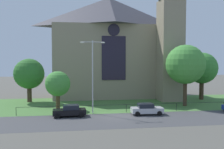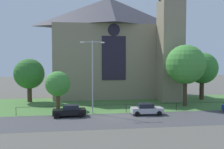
# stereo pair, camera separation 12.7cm
# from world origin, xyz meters

# --- Properties ---
(ground) EXTENTS (160.00, 160.00, 0.00)m
(ground) POSITION_xyz_m (0.00, 10.00, 0.00)
(ground) COLOR #56544C
(road_asphalt) EXTENTS (120.00, 8.00, 0.01)m
(road_asphalt) POSITION_xyz_m (0.00, -2.00, 0.00)
(road_asphalt) COLOR #424244
(road_asphalt) RESTS_ON ground
(grass_verge) EXTENTS (120.00, 20.00, 0.01)m
(grass_verge) POSITION_xyz_m (0.00, 8.00, 0.00)
(grass_verge) COLOR #477538
(grass_verge) RESTS_ON ground
(church_building) EXTENTS (23.20, 16.20, 26.00)m
(church_building) POSITION_xyz_m (2.76, 19.24, 10.27)
(church_building) COLOR gray
(church_building) RESTS_ON ground
(iron_railing) EXTENTS (29.60, 0.07, 1.13)m
(iron_railing) POSITION_xyz_m (1.99, 2.50, 0.97)
(iron_railing) COLOR black
(iron_railing) RESTS_ON ground
(tree_right_near) EXTENTS (6.26, 6.26, 9.77)m
(tree_right_near) POSITION_xyz_m (12.36, 6.28, 6.61)
(tree_right_near) COLOR #423021
(tree_right_near) RESTS_ON ground
(tree_left_far) EXTENTS (5.27, 5.27, 7.60)m
(tree_left_far) POSITION_xyz_m (-12.93, 13.90, 4.92)
(tree_left_far) COLOR #423021
(tree_left_far) RESTS_ON ground
(tree_right_far) EXTENTS (5.78, 5.78, 8.76)m
(tree_right_far) POSITION_xyz_m (18.40, 12.37, 5.82)
(tree_right_far) COLOR #423021
(tree_right_far) RESTS_ON ground
(tree_left_near) EXTENTS (3.74, 3.74, 5.67)m
(tree_left_near) POSITION_xyz_m (-7.62, 6.49, 3.76)
(tree_left_near) COLOR #4C3823
(tree_left_near) RESTS_ON ground
(streetlamp_near) EXTENTS (3.37, 0.26, 9.94)m
(streetlamp_near) POSITION_xyz_m (-2.71, 2.40, 6.16)
(streetlamp_near) COLOR #B2B2B7
(streetlamp_near) RESTS_ON ground
(parked_car_black) EXTENTS (4.28, 2.19, 1.51)m
(parked_car_black) POSITION_xyz_m (-5.80, 0.93, 0.74)
(parked_car_black) COLOR black
(parked_car_black) RESTS_ON ground
(parked_car_silver) EXTENTS (4.27, 2.17, 1.51)m
(parked_car_silver) POSITION_xyz_m (4.38, 0.62, 0.74)
(parked_car_silver) COLOR #B7B7BC
(parked_car_silver) RESTS_ON ground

